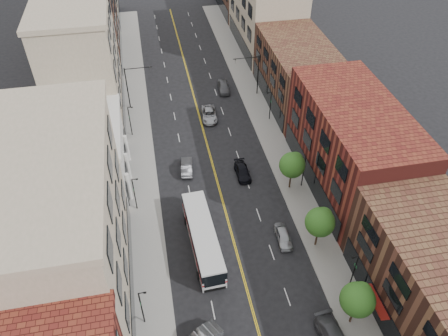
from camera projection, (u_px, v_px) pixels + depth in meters
sidewalk_left at (141, 154)px, 64.09m from camera, size 4.00×110.00×0.15m
sidewalk_right at (272, 138)px, 67.02m from camera, size 4.00×110.00×0.15m
bldg_l_tanoffice at (66, 236)px, 40.94m from camera, size 10.00×22.00×18.00m
bldg_l_white at (85, 157)px, 57.53m from camera, size 10.00×14.00×8.00m
bldg_l_far_a at (83, 62)px, 66.80m from camera, size 10.00×20.00×18.00m
bldg_l_far_b at (89, 20)px, 82.56m from camera, size 10.00×20.00×15.00m
bldg_r_mid at (351, 146)px, 56.02m from camera, size 10.00×22.00×12.00m
bldg_r_far_a at (298, 74)px, 72.19m from camera, size 10.00×20.00×10.00m
bldg_r_far_b at (265, 13)px, 86.39m from camera, size 10.00×22.00×14.00m
tree_r_1 at (358, 298)px, 41.42m from camera, size 3.40×3.40×5.59m
tree_r_2 at (321, 221)px, 48.80m from camera, size 3.40×3.40×5.59m
tree_r_3 at (293, 164)px, 56.19m from camera, size 3.40×3.40×5.59m
lamp_l_1 at (142, 306)px, 42.10m from camera, size 0.81×0.55×5.05m
lamp_l_2 at (135, 192)px, 53.92m from camera, size 0.81×0.55×5.05m
lamp_l_3 at (130, 120)px, 65.74m from camera, size 0.81×0.55×5.05m
lamp_r_1 at (354, 269)px, 45.31m from camera, size 0.81×0.55×5.05m
lamp_r_2 at (303, 170)px, 57.13m from camera, size 0.81×0.55×5.05m
lamp_r_3 at (270, 104)px, 68.95m from camera, size 0.81×0.55×5.05m
signal_mast_left at (131, 83)px, 70.65m from camera, size 4.49×0.18×7.20m
signal_mast_right at (254, 71)px, 73.66m from camera, size 4.49×0.18×7.20m
city_bus at (203, 237)px, 50.00m from camera, size 3.40×12.51×3.19m
car_parked_far at (283, 236)px, 51.57m from camera, size 1.79×4.10×1.37m
car_lane_behind at (187, 167)px, 61.01m from camera, size 2.04×4.52×1.44m
car_lane_a at (242, 172)px, 60.35m from camera, size 1.82×4.42×1.28m
car_lane_b at (209, 114)px, 70.77m from camera, size 2.78×5.37×1.45m
car_lane_c at (224, 87)px, 77.16m from camera, size 2.19×4.77×1.58m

